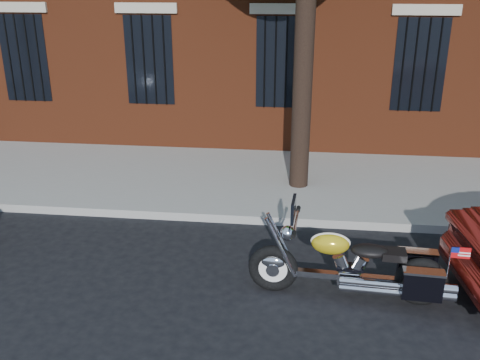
# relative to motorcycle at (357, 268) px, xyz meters

# --- Properties ---
(ground) EXTENTS (120.00, 120.00, 0.00)m
(ground) POSITION_rel_motorcycle_xyz_m (-1.30, 0.79, -0.46)
(ground) COLOR black
(ground) RESTS_ON ground
(curb) EXTENTS (40.00, 0.16, 0.15)m
(curb) POSITION_rel_motorcycle_xyz_m (-1.30, 2.17, -0.38)
(curb) COLOR gray
(curb) RESTS_ON ground
(sidewalk) EXTENTS (40.00, 3.60, 0.15)m
(sidewalk) POSITION_rel_motorcycle_xyz_m (-1.30, 4.05, -0.38)
(sidewalk) COLOR gray
(sidewalk) RESTS_ON ground
(motorcycle) EXTENTS (2.67, 0.84, 1.36)m
(motorcycle) POSITION_rel_motorcycle_xyz_m (0.00, 0.00, 0.00)
(motorcycle) COLOR black
(motorcycle) RESTS_ON ground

